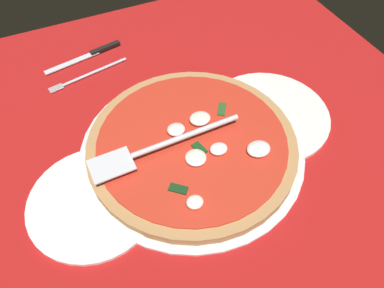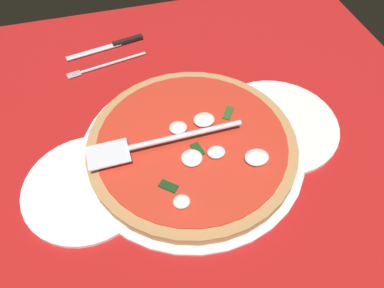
{
  "view_description": "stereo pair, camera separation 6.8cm",
  "coord_description": "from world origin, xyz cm",
  "px_view_note": "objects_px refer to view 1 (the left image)",
  "views": [
    {
      "loc": [
        -15.26,
        -34.29,
        55.11
      ],
      "look_at": [
        2.4,
        4.2,
        1.9
      ],
      "focal_mm": 34.51,
      "sensor_mm": 36.0,
      "label": 1
    },
    {
      "loc": [
        -8.88,
        -36.62,
        55.11
      ],
      "look_at": [
        2.4,
        4.2,
        1.9
      ],
      "focal_mm": 34.51,
      "sensor_mm": 36.0,
      "label": 2
    }
  ],
  "objects_px": {
    "pizza": "(193,144)",
    "place_setting_far": "(90,65)",
    "pizza_server": "(161,146)",
    "dinner_plate_right": "(268,115)",
    "dinner_plate_left": "(93,201)"
  },
  "relations": [
    {
      "from": "pizza_server",
      "to": "dinner_plate_right",
      "type": "bearing_deg",
      "value": -177.85
    },
    {
      "from": "dinner_plate_left",
      "to": "pizza",
      "type": "height_order",
      "value": "pizza"
    },
    {
      "from": "dinner_plate_left",
      "to": "dinner_plate_right",
      "type": "xyz_separation_m",
      "value": [
        0.37,
        0.05,
        0.0
      ]
    },
    {
      "from": "pizza",
      "to": "place_setting_far",
      "type": "xyz_separation_m",
      "value": [
        -0.11,
        0.32,
        -0.02
      ]
    },
    {
      "from": "dinner_plate_right",
      "to": "place_setting_far",
      "type": "height_order",
      "value": "place_setting_far"
    },
    {
      "from": "pizza",
      "to": "pizza_server",
      "type": "distance_m",
      "value": 0.07
    },
    {
      "from": "place_setting_far",
      "to": "pizza",
      "type": "bearing_deg",
      "value": 98.2
    },
    {
      "from": "pizza_server",
      "to": "dinner_plate_left",
      "type": "bearing_deg",
      "value": 12.31
    },
    {
      "from": "pizza",
      "to": "place_setting_far",
      "type": "bearing_deg",
      "value": 109.39
    },
    {
      "from": "dinner_plate_left",
      "to": "dinner_plate_right",
      "type": "bearing_deg",
      "value": 7.28
    },
    {
      "from": "pizza_server",
      "to": "place_setting_far",
      "type": "height_order",
      "value": "pizza_server"
    },
    {
      "from": "dinner_plate_right",
      "to": "pizza_server",
      "type": "relative_size",
      "value": 0.88
    },
    {
      "from": "dinner_plate_left",
      "to": "pizza",
      "type": "relative_size",
      "value": 0.57
    },
    {
      "from": "dinner_plate_right",
      "to": "place_setting_far",
      "type": "distance_m",
      "value": 0.42
    },
    {
      "from": "dinner_plate_right",
      "to": "pizza_server",
      "type": "height_order",
      "value": "pizza_server"
    }
  ]
}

